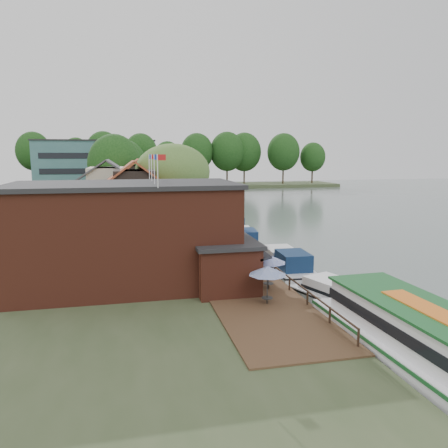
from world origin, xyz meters
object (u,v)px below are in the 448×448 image
cruiser_0 (348,297)px  swan (387,330)px  umbrella_6 (209,232)px  cruiser_1 (286,262)px  hotel_block (97,168)px  cottage_b (108,195)px  umbrella_0 (267,285)px  umbrella_4 (228,244)px  tour_boat (432,346)px  cottage_c (139,189)px  umbrella_3 (238,253)px  umbrella_1 (269,272)px  pub (154,233)px  cruiser_2 (241,238)px  cruiser_3 (226,224)px  umbrella_2 (245,263)px  cottage_a (135,203)px  willow (173,189)px

cruiser_0 → swan: (0.75, -3.24, -0.96)m
umbrella_6 → cruiser_1: (4.78, -9.69, -1.05)m
hotel_block → cottage_b: hotel_block is taller
umbrella_0 → umbrella_4: 12.66m
cottage_b → tour_boat: bearing=-69.1°
umbrella_0 → swan: (6.11, -3.42, -2.07)m
hotel_block → cottage_c: bearing=-77.8°
umbrella_6 → tour_boat: (4.91, -27.63, -0.59)m
cottage_c → umbrella_4: 28.61m
cottage_c → hotel_block: bearing=102.2°
umbrella_3 → umbrella_4: bearing=89.2°
umbrella_1 → umbrella_4: size_ratio=0.97×
pub → cruiser_2: size_ratio=1.89×
swan → umbrella_3: bearing=114.9°
cruiser_0 → cruiser_1: (-0.64, 9.47, 0.06)m
pub → cruiser_0: size_ratio=2.06×
cottage_b → cruiser_3: (14.80, -1.01, -4.05)m
umbrella_6 → cruiser_0: umbrella_6 is taller
cottage_c → umbrella_1: 38.23m
umbrella_1 → umbrella_3: bearing=95.8°
umbrella_0 → umbrella_4: (0.50, 12.65, 0.00)m
umbrella_0 → umbrella_2: 5.64m
umbrella_0 → cruiser_3: (4.44, 30.26, -1.09)m
pub → cottage_b: size_ratio=2.08×
cottage_a → cruiser_1: (12.09, -11.97, -4.02)m
cottage_c → umbrella_1: (7.41, -37.39, -2.96)m
umbrella_0 → tour_boat: (4.86, -8.65, -0.59)m
umbrella_1 → tour_boat: umbrella_1 is taller
cottage_b → cruiser_1: (15.09, -21.97, -4.02)m
umbrella_3 → cottage_c: bearing=102.2°
cottage_b → willow: bearing=-33.7°
pub → cottage_a: cottage_a is taller
cottage_b → umbrella_2: (10.51, -25.63, -2.96)m
cruiser_1 → pub: bearing=-162.0°
cruiser_2 → cruiser_3: size_ratio=1.07×
willow → umbrella_2: 21.21m
swan → pub: bearing=142.2°
umbrella_2 → willow: bearing=98.3°
hotel_block → cruiser_3: hotel_block is taller
umbrella_0 → umbrella_6: same height
cruiser_0 → cruiser_3: 30.45m
pub → umbrella_6: bearing=63.6°
swan → cottage_c: bearing=105.9°
cottage_b → cottage_c: size_ratio=1.13×
cottage_c → willow: 14.46m
cottage_b → swan: size_ratio=21.82×
hotel_block → willow: bearing=-77.3°
umbrella_6 → cruiser_3: bearing=68.3°
pub → cruiser_3: pub is taller
tour_boat → swan: size_ratio=35.24×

